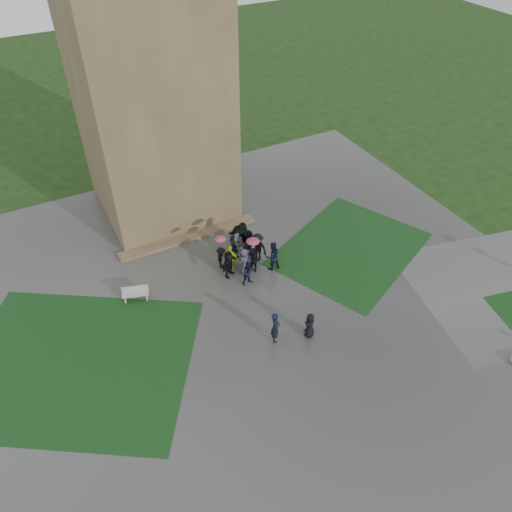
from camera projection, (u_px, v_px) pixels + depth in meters
name	position (u px, v px, depth m)	size (l,w,h in m)	color
ground	(269.00, 357.00, 24.60)	(120.00, 120.00, 0.00)	black
plaza	(250.00, 329.00, 25.95)	(34.00, 34.00, 0.02)	#373735
lawn_inset_left	(76.00, 363.00, 24.29)	(11.00, 9.00, 0.01)	black
lawn_inset_right	(350.00, 249.00, 30.96)	(9.00, 7.00, 0.01)	black
tower	(147.00, 75.00, 28.92)	(8.00, 8.00, 18.00)	brown
tower_plinth	(189.00, 237.00, 31.68)	(9.00, 0.80, 0.22)	brown
bench	(135.00, 293.00, 27.35)	(1.52, 0.87, 0.84)	#A4A4A0
visitor_cluster	(244.00, 251.00, 29.21)	(3.82, 4.39, 2.48)	black
pedestrian_mid	(275.00, 327.00, 24.81)	(0.68, 0.45, 1.86)	black
pedestrian_near	(310.00, 325.00, 25.16)	(0.73, 0.50, 1.49)	black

